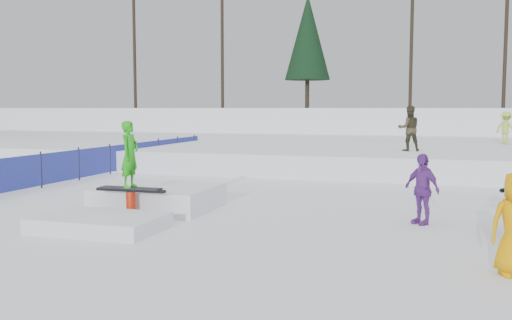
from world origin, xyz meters
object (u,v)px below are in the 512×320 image
(safety_fence, at_px, (110,159))
(jib_rail_feature, at_px, (144,201))
(walker_olive, at_px, (409,128))
(walker_ygreen, at_px, (506,128))
(spectator_purple, at_px, (422,189))

(safety_fence, height_order, jib_rail_feature, jib_rail_feature)
(walker_olive, relative_size, walker_ygreen, 1.16)
(walker_olive, relative_size, spectator_purple, 1.14)
(walker_olive, distance_m, jib_rail_feature, 11.87)
(jib_rail_feature, bearing_deg, walker_ygreen, 60.01)
(safety_fence, distance_m, jib_rail_feature, 8.40)
(spectator_purple, bearing_deg, walker_ygreen, 118.39)
(walker_ygreen, relative_size, jib_rail_feature, 0.33)
(jib_rail_feature, bearing_deg, spectator_purple, 7.23)
(walker_olive, xyz_separation_m, jib_rail_feature, (-5.28, -10.55, -1.33))
(spectator_purple, distance_m, jib_rail_feature, 6.03)
(jib_rail_feature, bearing_deg, walker_olive, 63.40)
(safety_fence, distance_m, walker_olive, 11.05)
(walker_ygreen, bearing_deg, walker_olive, 91.06)
(walker_olive, xyz_separation_m, spectator_purple, (0.69, -9.79, -0.91))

